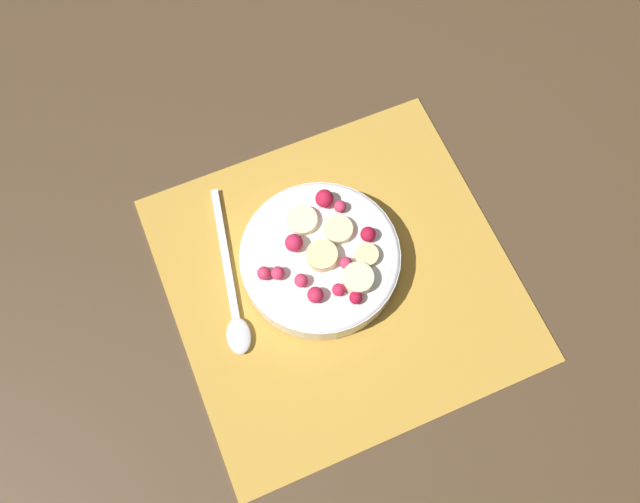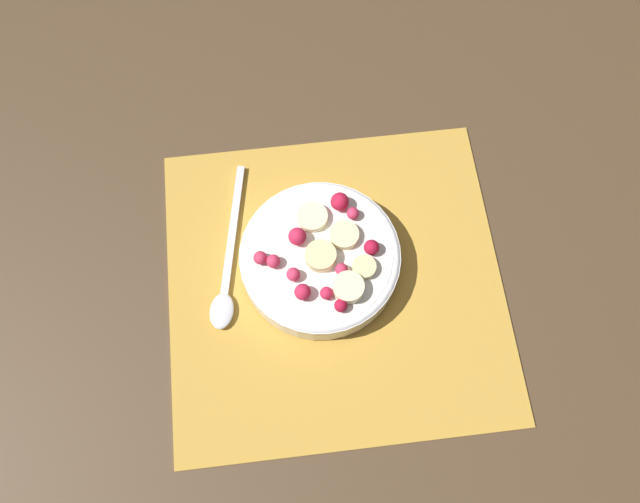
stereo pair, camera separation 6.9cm
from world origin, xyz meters
The scene contains 4 objects.
ground_plane centered at (0.00, 0.00, 0.00)m, with size 3.00×3.00×0.00m, color #4C3823.
placemat centered at (0.00, 0.00, 0.00)m, with size 0.39×0.38×0.01m.
fruit_bowl centered at (0.01, -0.02, 0.03)m, with size 0.18×0.18×0.05m.
spoon centered at (0.13, -0.02, 0.01)m, with size 0.06×0.21×0.01m.
Camera 2 is at (0.04, 0.22, 0.69)m, focal length 35.00 mm.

